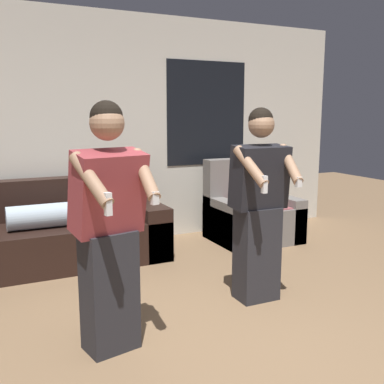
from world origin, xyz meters
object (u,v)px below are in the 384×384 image
armchair (251,214)px  couch (63,233)px  person_left (109,230)px  person_right (259,207)px

armchair → couch: bearing=176.7°
couch → person_left: person_left is taller
person_right → couch: bearing=127.5°
armchair → person_left: person_left is taller
couch → person_right: (1.30, -1.70, 0.49)m
armchair → person_right: person_right is taller
armchair → person_left: 2.98m
person_left → person_right: (1.33, 0.28, -0.02)m
person_left → couch: bearing=89.2°
armchair → person_left: size_ratio=0.61×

